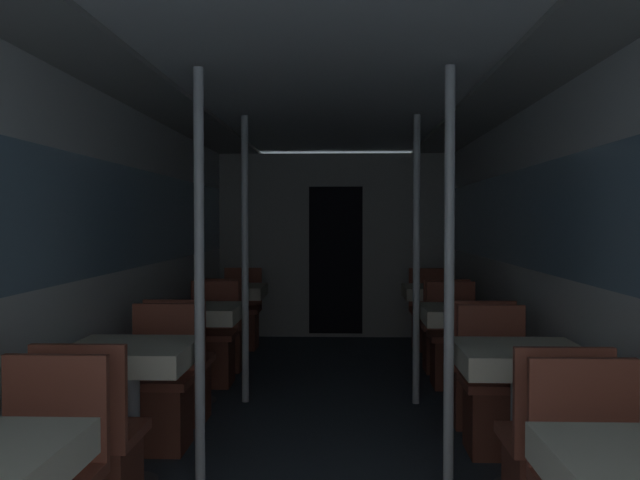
{
  "coord_description": "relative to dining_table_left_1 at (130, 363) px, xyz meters",
  "views": [
    {
      "loc": [
        0.11,
        -1.18,
        1.4
      ],
      "look_at": [
        -0.03,
        2.75,
        1.29
      ],
      "focal_mm": 40.0,
      "sensor_mm": 36.0,
      "label": 1
    }
  ],
  "objects": [
    {
      "name": "chair_left_far_2",
      "position": [
        0.0,
        2.29,
        -0.36
      ],
      "size": [
        0.42,
        0.42,
        0.87
      ],
      "rotation": [
        0.0,
        0.0,
        3.14
      ],
      "color": "brown",
      "rests_on": "ground_plane"
    },
    {
      "name": "chair_right_far_1",
      "position": [
        2.05,
        0.57,
        -0.36
      ],
      "size": [
        0.42,
        0.42,
        0.87
      ],
      "rotation": [
        0.0,
        0.0,
        3.14
      ],
      "color": "brown",
      "rests_on": "ground_plane"
    },
    {
      "name": "support_pole_right_1",
      "position": [
        1.68,
        -0.0,
        0.46
      ],
      "size": [
        0.05,
        0.05,
        2.2
      ],
      "color": "silver",
      "rests_on": "ground_plane"
    },
    {
      "name": "support_pole_left_1",
      "position": [
        0.37,
        -0.0,
        0.46
      ],
      "size": [
        0.05,
        0.05,
        2.2
      ],
      "color": "silver",
      "rests_on": "ground_plane"
    },
    {
      "name": "chair_left_near_2",
      "position": [
        0.0,
        1.14,
        -0.36
      ],
      "size": [
        0.42,
        0.42,
        0.87
      ],
      "color": "brown",
      "rests_on": "ground_plane"
    },
    {
      "name": "chair_right_far_2",
      "position": [
        2.05,
        2.29,
        -0.36
      ],
      "size": [
        0.42,
        0.42,
        0.87
      ],
      "rotation": [
        0.0,
        0.0,
        3.14
      ],
      "color": "brown",
      "rests_on": "ground_plane"
    },
    {
      "name": "dining_table_right_2",
      "position": [
        2.05,
        1.71,
        0.0
      ],
      "size": [
        0.65,
        0.65,
        0.74
      ],
      "color": "#4C4C51",
      "rests_on": "ground_plane"
    },
    {
      "name": "chair_left_far_1",
      "position": [
        0.0,
        0.57,
        -0.36
      ],
      "size": [
        0.42,
        0.42,
        0.87
      ],
      "rotation": [
        0.0,
        0.0,
        3.14
      ],
      "color": "brown",
      "rests_on": "ground_plane"
    },
    {
      "name": "chair_left_near_3",
      "position": [
        0.0,
        2.86,
        -0.36
      ],
      "size": [
        0.42,
        0.42,
        0.87
      ],
      "color": "brown",
      "rests_on": "ground_plane"
    },
    {
      "name": "support_pole_right_2",
      "position": [
        1.68,
        1.71,
        0.46
      ],
      "size": [
        0.05,
        0.05,
        2.2
      ],
      "color": "silver",
      "rests_on": "ground_plane"
    },
    {
      "name": "dining_table_left_1",
      "position": [
        0.0,
        0.0,
        0.0
      ],
      "size": [
        0.65,
        0.65,
        0.74
      ],
      "color": "#4C4C51",
      "rests_on": "ground_plane"
    },
    {
      "name": "chair_right_near_1",
      "position": [
        2.05,
        -0.57,
        -0.36
      ],
      "size": [
        0.42,
        0.42,
        0.87
      ],
      "color": "brown",
      "rests_on": "ground_plane"
    },
    {
      "name": "dining_table_right_3",
      "position": [
        2.05,
        3.43,
        0.0
      ],
      "size": [
        0.65,
        0.65,
        0.74
      ],
      "color": "#4C4C51",
      "rests_on": "ground_plane"
    },
    {
      "name": "support_pole_left_2",
      "position": [
        0.37,
        1.71,
        0.46
      ],
      "size": [
        0.05,
        0.05,
        2.2
      ],
      "color": "silver",
      "rests_on": "ground_plane"
    },
    {
      "name": "chair_right_near_3",
      "position": [
        2.05,
        2.86,
        -0.36
      ],
      "size": [
        0.42,
        0.42,
        0.87
      ],
      "color": "brown",
      "rests_on": "ground_plane"
    },
    {
      "name": "chair_right_far_3",
      "position": [
        2.05,
        4.0,
        -0.36
      ],
      "size": [
        0.42,
        0.42,
        0.87
      ],
      "rotation": [
        0.0,
        0.0,
        3.14
      ],
      "color": "brown",
      "rests_on": "ground_plane"
    },
    {
      "name": "wall_right",
      "position": [
        2.46,
        1.03,
        0.51
      ],
      "size": [
        0.05,
        9.93,
        2.2
      ],
      "color": "silver",
      "rests_on": "ground_plane"
    },
    {
      "name": "dining_table_left_3",
      "position": [
        0.0,
        3.43,
        0.0
      ],
      "size": [
        0.65,
        0.65,
        0.74
      ],
      "color": "#4C4C51",
      "rests_on": "ground_plane"
    },
    {
      "name": "chair_right_near_2",
      "position": [
        2.05,
        1.14,
        -0.36
      ],
      "size": [
        0.42,
        0.42,
        0.87
      ],
      "color": "brown",
      "rests_on": "ground_plane"
    },
    {
      "name": "dining_table_right_1",
      "position": [
        2.05,
        0.0,
        0.0
      ],
      "size": [
        0.65,
        0.65,
        0.74
      ],
      "color": "#4C4C51",
      "rests_on": "ground_plane"
    },
    {
      "name": "dining_table_left_2",
      "position": [
        0.0,
        1.71,
        0.0
      ],
      "size": [
        0.65,
        0.65,
        0.74
      ],
      "color": "#4C4C51",
      "rests_on": "ground_plane"
    },
    {
      "name": "chair_left_far_3",
      "position": [
        0.0,
        4.0,
        -0.36
      ],
      "size": [
        0.42,
        0.42,
        0.87
      ],
      "rotation": [
        0.0,
        0.0,
        3.14
      ],
      "color": "brown",
      "rests_on": "ground_plane"
    },
    {
      "name": "wall_left",
      "position": [
        -0.4,
        1.03,
        0.51
      ],
      "size": [
        0.05,
        9.93,
        2.2
      ],
      "color": "silver",
      "rests_on": "ground_plane"
    },
    {
      "name": "bulkhead_far",
      "position": [
        1.03,
        4.84,
        0.45
      ],
      "size": [
        2.8,
        0.09,
        2.2
      ],
      "color": "#A8A8A3",
      "rests_on": "ground_plane"
    },
    {
      "name": "ceiling_panel",
      "position": [
        1.03,
        1.03,
        1.6
      ],
      "size": [
        2.86,
        9.93,
        0.07
      ],
      "color": "silver",
      "rests_on": "wall_left"
    },
    {
      "name": "chair_left_near_1",
      "position": [
        0.0,
        -0.57,
        -0.36
      ],
      "size": [
        0.42,
        0.42,
        0.87
      ],
      "color": "brown",
      "rests_on": "ground_plane"
    }
  ]
}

